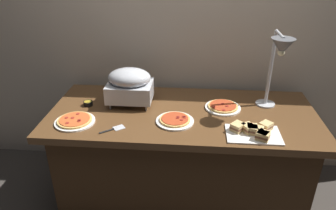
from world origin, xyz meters
name	(u,v)px	position (x,y,z in m)	size (l,w,h in m)	color
ground_plane	(181,193)	(0.00, 0.00, 0.00)	(8.00, 8.00, 0.00)	#38332D
back_wall	(186,33)	(0.00, 0.50, 1.20)	(4.40, 0.04, 2.40)	#B7A893
buffet_table	(182,155)	(0.00, 0.00, 0.39)	(1.90, 0.84, 0.76)	brown
chafing_dish	(130,84)	(-0.39, 0.10, 0.91)	(0.33, 0.26, 0.28)	#B7BABF
heat_lamp	(279,54)	(0.61, 0.01, 1.20)	(0.15, 0.34, 0.56)	#B7BABF
pizza_plate_front	(175,120)	(-0.05, -0.15, 0.77)	(0.26, 0.26, 0.03)	white
pizza_plate_center	(75,121)	(-0.71, -0.21, 0.77)	(0.27, 0.27, 0.03)	white
pizza_plate_raised_stand	(223,107)	(0.29, 0.08, 0.77)	(0.26, 0.26, 0.03)	white
sandwich_platter	(254,131)	(0.46, -0.27, 0.79)	(0.34, 0.22, 0.06)	white
sauce_cup_near	(88,103)	(-0.70, 0.04, 0.78)	(0.07, 0.07, 0.03)	black
serving_spatula	(113,129)	(-0.44, -0.28, 0.76)	(0.16, 0.13, 0.01)	#B7BABF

